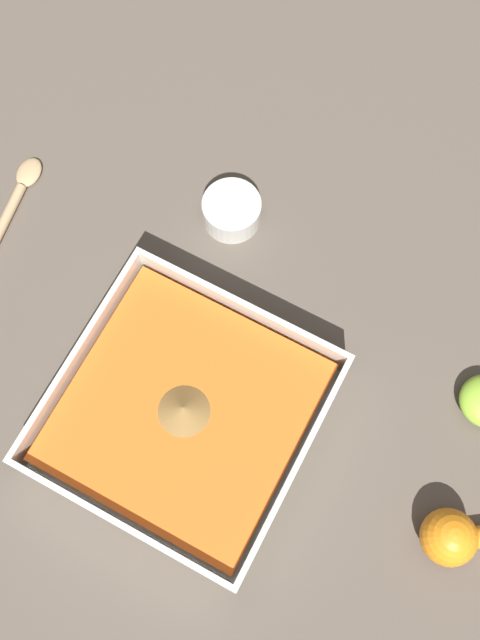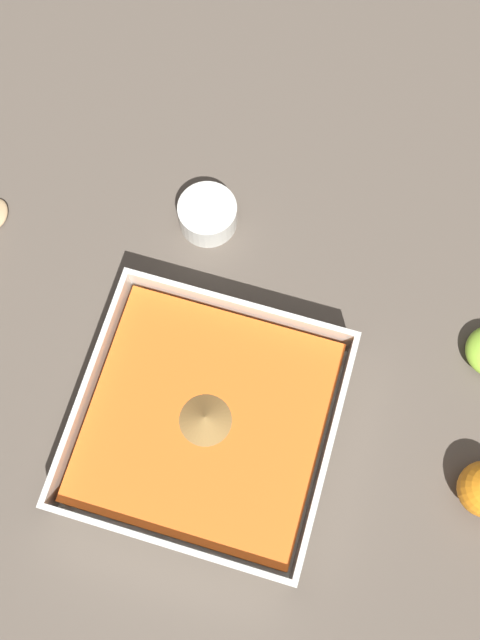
% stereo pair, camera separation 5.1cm
% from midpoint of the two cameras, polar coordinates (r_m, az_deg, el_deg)
% --- Properties ---
extents(ground_plane, '(4.00, 4.00, 0.00)m').
position_cam_midpoint_polar(ground_plane, '(0.81, -4.89, -7.13)').
color(ground_plane, brown).
extents(square_dish, '(0.26, 0.26, 0.06)m').
position_cam_midpoint_polar(square_dish, '(0.78, -4.46, -8.10)').
color(square_dish, silver).
rests_on(square_dish, ground_plane).
extents(spice_bowl, '(0.07, 0.07, 0.04)m').
position_cam_midpoint_polar(spice_bowl, '(0.87, -4.18, 7.82)').
color(spice_bowl, silver).
rests_on(spice_bowl, ground_plane).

